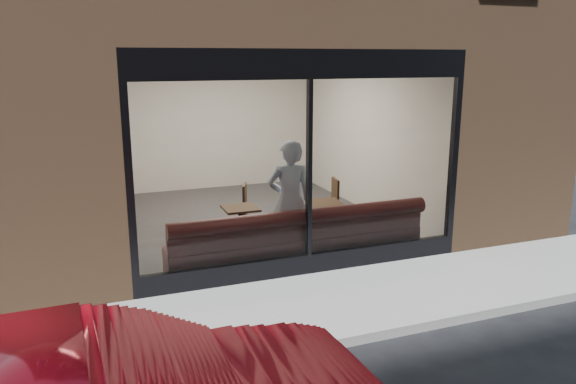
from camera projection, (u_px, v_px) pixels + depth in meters
name	position (u px, v px, depth m)	size (l,w,h in m)	color
ground	(379.00, 336.00, 6.37)	(120.00, 120.00, 0.00)	black
sidewalk_near	(340.00, 301.00, 7.28)	(40.00, 2.00, 0.01)	gray
kerb_near	(382.00, 333.00, 6.32)	(40.00, 0.10, 0.12)	gray
host_building_pier_left	(37.00, 129.00, 11.93)	(2.50, 12.00, 3.20)	brown
host_building_pier_right	(351.00, 116.00, 14.58)	(2.50, 12.00, 3.20)	brown
host_building_backfill	(185.00, 111.00, 15.97)	(5.00, 6.00, 3.20)	brown
cafe_floor	(248.00, 220.00, 10.90)	(6.00, 6.00, 0.00)	#2D2D30
cafe_ceiling	(245.00, 52.00, 10.17)	(6.00, 6.00, 0.00)	white
cafe_wall_back	(210.00, 122.00, 13.25)	(5.00, 5.00, 0.00)	silver
cafe_wall_left	(109.00, 146.00, 9.66)	(6.00, 6.00, 0.00)	silver
cafe_wall_right	(364.00, 133.00, 11.41)	(6.00, 6.00, 0.00)	silver
storefront_kick	(308.00, 264.00, 8.20)	(5.00, 0.10, 0.30)	black
storefront_header	(310.00, 64.00, 7.54)	(5.00, 0.10, 0.40)	black
storefront_mullion	(309.00, 170.00, 7.87)	(0.06, 0.10, 2.50)	black
storefront_glass	(310.00, 170.00, 7.85)	(4.80, 4.80, 0.00)	white
banquette	(298.00, 250.00, 8.54)	(4.00, 0.55, 0.45)	#3E1618
person	(290.00, 201.00, 8.62)	(0.69, 0.45, 1.88)	#A4BCD5
cafe_table_left	(240.00, 208.00, 8.96)	(0.54, 0.54, 0.03)	#321E13
cafe_table_right	(321.00, 205.00, 9.19)	(0.69, 0.69, 0.04)	#321E13
cafe_chair_left	(234.00, 223.00, 9.89)	(0.41, 0.41, 0.04)	#321E13
cafe_chair_right	(325.00, 217.00, 10.28)	(0.38, 0.38, 0.04)	#321E13
wall_poster	(113.00, 158.00, 9.41)	(0.02, 0.67, 0.90)	white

